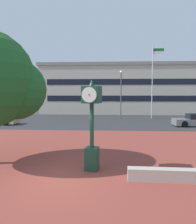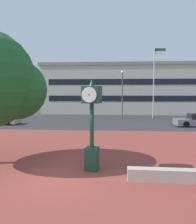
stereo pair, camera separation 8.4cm
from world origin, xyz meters
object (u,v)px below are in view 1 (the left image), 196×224
Objects in this scene: civic_building at (125,89)px; flagpole_primary at (153,78)px; street_lamp_post at (121,90)px; car_street_mid at (196,121)px; street_clock at (92,122)px.

flagpole_primary is at bearing -74.55° from civic_building.
civic_building reaches higher than street_lamp_post.
street_lamp_post is at bearing 52.33° from car_street_mid.
civic_building is at bearing 17.55° from car_street_mid.
flagpole_primary is at bearing 23.13° from car_street_mid.
car_street_mid is 19.17m from civic_building.
flagpole_primary is at bearing 17.38° from street_lamp_post.
civic_building is at bearing 95.62° from street_clock.
street_clock is 0.42× the size of flagpole_primary.
flagpole_primary is 11.47m from civic_building.
civic_building reaches higher than street_clock.
car_street_mid is 8.96m from flagpole_primary.
civic_building is (-3.03, 10.98, -1.33)m from flagpole_primary.
car_street_mid is 0.71× the size of street_lamp_post.
street_clock is 0.64× the size of street_lamp_post.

